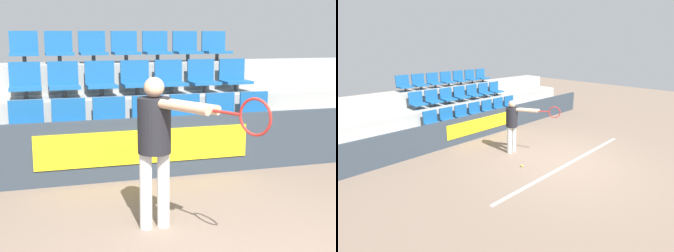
# 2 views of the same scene
# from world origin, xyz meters

# --- Properties ---
(ground_plane) EXTENTS (30.00, 30.00, 0.00)m
(ground_plane) POSITION_xyz_m (0.00, 0.00, 0.00)
(ground_plane) COLOR #7A6656
(court_baseline) EXTENTS (5.67, 0.08, 0.01)m
(court_baseline) POSITION_xyz_m (0.00, -0.22, 0.00)
(court_baseline) COLOR white
(court_baseline) RESTS_ON ground
(barrier_wall) EXTENTS (11.03, 0.14, 0.86)m
(barrier_wall) POSITION_xyz_m (-0.00, 3.16, 0.43)
(barrier_wall) COLOR #2D3842
(barrier_wall) RESTS_ON ground
(bleacher_tier_front) EXTENTS (10.63, 0.93, 0.50)m
(bleacher_tier_front) POSITION_xyz_m (0.00, 3.71, 0.25)
(bleacher_tier_front) COLOR #9E9E99
(bleacher_tier_front) RESTS_ON ground
(bleacher_tier_middle) EXTENTS (10.63, 0.93, 0.99)m
(bleacher_tier_middle) POSITION_xyz_m (0.00, 4.63, 0.50)
(bleacher_tier_middle) COLOR #9E9E99
(bleacher_tier_middle) RESTS_ON ground
(bleacher_tier_back) EXTENTS (10.63, 0.93, 1.49)m
(bleacher_tier_back) POSITION_xyz_m (0.00, 5.56, 0.74)
(bleacher_tier_back) COLOR #9E9E99
(bleacher_tier_back) RESTS_ON ground
(stadium_chair_0) EXTENTS (0.50, 0.44, 0.57)m
(stadium_chair_0) POSITION_xyz_m (-1.81, 3.83, 0.74)
(stadium_chair_0) COLOR #333333
(stadium_chair_0) RESTS_ON bleacher_tier_front
(stadium_chair_1) EXTENTS (0.50, 0.44, 0.57)m
(stadium_chair_1) POSITION_xyz_m (-1.21, 3.83, 0.74)
(stadium_chair_1) COLOR #333333
(stadium_chair_1) RESTS_ON bleacher_tier_front
(stadium_chair_2) EXTENTS (0.50, 0.44, 0.57)m
(stadium_chair_2) POSITION_xyz_m (-0.60, 3.83, 0.74)
(stadium_chair_2) COLOR #333333
(stadium_chair_2) RESTS_ON bleacher_tier_front
(stadium_chair_3) EXTENTS (0.50, 0.44, 0.57)m
(stadium_chair_3) POSITION_xyz_m (0.00, 3.83, 0.74)
(stadium_chair_3) COLOR #333333
(stadium_chair_3) RESTS_ON bleacher_tier_front
(stadium_chair_4) EXTENTS (0.50, 0.44, 0.57)m
(stadium_chair_4) POSITION_xyz_m (0.60, 3.83, 0.74)
(stadium_chair_4) COLOR #333333
(stadium_chair_4) RESTS_ON bleacher_tier_front
(stadium_chair_5) EXTENTS (0.50, 0.44, 0.57)m
(stadium_chair_5) POSITION_xyz_m (1.21, 3.83, 0.74)
(stadium_chair_5) COLOR #333333
(stadium_chair_5) RESTS_ON bleacher_tier_front
(stadium_chair_6) EXTENTS (0.50, 0.44, 0.57)m
(stadium_chair_6) POSITION_xyz_m (1.81, 3.83, 0.74)
(stadium_chair_6) COLOR #333333
(stadium_chair_6) RESTS_ON bleacher_tier_front
(stadium_chair_7) EXTENTS (0.50, 0.44, 0.57)m
(stadium_chair_7) POSITION_xyz_m (-1.81, 4.76, 1.24)
(stadium_chair_7) COLOR #333333
(stadium_chair_7) RESTS_ON bleacher_tier_middle
(stadium_chair_8) EXTENTS (0.50, 0.44, 0.57)m
(stadium_chair_8) POSITION_xyz_m (-1.21, 4.76, 1.24)
(stadium_chair_8) COLOR #333333
(stadium_chair_8) RESTS_ON bleacher_tier_middle
(stadium_chair_9) EXTENTS (0.50, 0.44, 0.57)m
(stadium_chair_9) POSITION_xyz_m (-0.60, 4.76, 1.24)
(stadium_chair_9) COLOR #333333
(stadium_chair_9) RESTS_ON bleacher_tier_middle
(stadium_chair_10) EXTENTS (0.50, 0.44, 0.57)m
(stadium_chair_10) POSITION_xyz_m (0.00, 4.76, 1.24)
(stadium_chair_10) COLOR #333333
(stadium_chair_10) RESTS_ON bleacher_tier_middle
(stadium_chair_11) EXTENTS (0.50, 0.44, 0.57)m
(stadium_chair_11) POSITION_xyz_m (0.60, 4.76, 1.24)
(stadium_chair_11) COLOR #333333
(stadium_chair_11) RESTS_ON bleacher_tier_middle
(stadium_chair_12) EXTENTS (0.50, 0.44, 0.57)m
(stadium_chair_12) POSITION_xyz_m (1.21, 4.76, 1.24)
(stadium_chair_12) COLOR #333333
(stadium_chair_12) RESTS_ON bleacher_tier_middle
(stadium_chair_13) EXTENTS (0.50, 0.44, 0.57)m
(stadium_chair_13) POSITION_xyz_m (1.81, 4.76, 1.24)
(stadium_chair_13) COLOR #333333
(stadium_chair_13) RESTS_ON bleacher_tier_middle
(stadium_chair_14) EXTENTS (0.50, 0.44, 0.57)m
(stadium_chair_14) POSITION_xyz_m (-1.81, 5.68, 1.74)
(stadium_chair_14) COLOR #333333
(stadium_chair_14) RESTS_ON bleacher_tier_back
(stadium_chair_15) EXTENTS (0.50, 0.44, 0.57)m
(stadium_chair_15) POSITION_xyz_m (-1.21, 5.68, 1.74)
(stadium_chair_15) COLOR #333333
(stadium_chair_15) RESTS_ON bleacher_tier_back
(stadium_chair_16) EXTENTS (0.50, 0.44, 0.57)m
(stadium_chair_16) POSITION_xyz_m (-0.60, 5.68, 1.74)
(stadium_chair_16) COLOR #333333
(stadium_chair_16) RESTS_ON bleacher_tier_back
(stadium_chair_17) EXTENTS (0.50, 0.44, 0.57)m
(stadium_chair_17) POSITION_xyz_m (0.00, 5.68, 1.74)
(stadium_chair_17) COLOR #333333
(stadium_chair_17) RESTS_ON bleacher_tier_back
(stadium_chair_18) EXTENTS (0.50, 0.44, 0.57)m
(stadium_chair_18) POSITION_xyz_m (0.60, 5.68, 1.74)
(stadium_chair_18) COLOR #333333
(stadium_chair_18) RESTS_ON bleacher_tier_back
(stadium_chair_19) EXTENTS (0.50, 0.44, 0.57)m
(stadium_chair_19) POSITION_xyz_m (1.21, 5.68, 1.74)
(stadium_chair_19) COLOR #333333
(stadium_chair_19) RESTS_ON bleacher_tier_back
(stadium_chair_20) EXTENTS (0.50, 0.44, 0.57)m
(stadium_chair_20) POSITION_xyz_m (1.81, 5.68, 1.74)
(stadium_chair_20) COLOR #333333
(stadium_chair_20) RESTS_ON bleacher_tier_back
(tennis_player) EXTENTS (0.83, 1.41, 1.59)m
(tennis_player) POSITION_xyz_m (-0.51, 1.39, 0.99)
(tennis_player) COLOR silver
(tennis_player) RESTS_ON ground
(tennis_ball) EXTENTS (0.07, 0.07, 0.07)m
(tennis_ball) POSITION_xyz_m (-1.07, 0.54, 0.03)
(tennis_ball) COLOR #CCDB33
(tennis_ball) RESTS_ON ground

